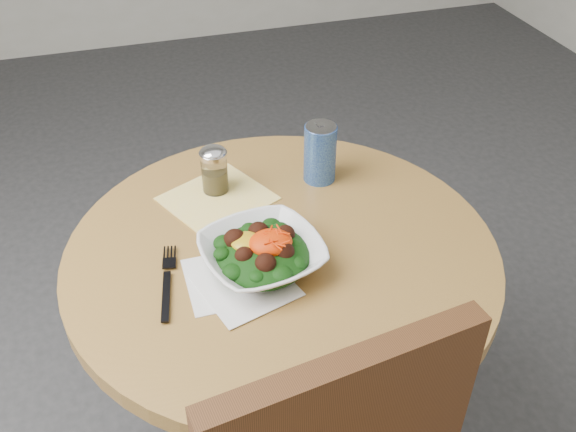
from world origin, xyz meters
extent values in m
cylinder|color=black|center=(0.00, 0.00, 0.35)|extent=(0.10, 0.10, 0.71)
cylinder|color=#A67F3C|center=(0.00, 0.00, 0.73)|extent=(0.90, 0.90, 0.04)
cube|color=yellow|center=(-0.09, 0.20, 0.75)|extent=(0.28, 0.27, 0.00)
cube|color=silver|center=(-0.13, -0.06, 0.75)|extent=(0.17, 0.17, 0.00)
cube|color=silver|center=(-0.10, -0.09, 0.75)|extent=(0.20, 0.20, 0.00)
imported|color=white|center=(-0.05, -0.05, 0.78)|extent=(0.28, 0.28, 0.06)
ellipsoid|color=black|center=(-0.05, -0.05, 0.78)|extent=(0.19, 0.19, 0.07)
ellipsoid|color=gold|center=(-0.08, -0.03, 0.81)|extent=(0.06, 0.06, 0.02)
ellipsoid|color=#FB4205|center=(-0.04, -0.05, 0.81)|extent=(0.09, 0.07, 0.04)
cube|color=black|center=(-0.25, -0.08, 0.76)|extent=(0.04, 0.13, 0.00)
cube|color=black|center=(-0.23, 0.03, 0.76)|extent=(0.04, 0.08, 0.00)
cylinder|color=silver|center=(-0.09, 0.24, 0.80)|extent=(0.06, 0.06, 0.09)
cylinder|color=olive|center=(-0.09, 0.24, 0.78)|extent=(0.05, 0.05, 0.05)
cylinder|color=white|center=(-0.09, 0.24, 0.85)|extent=(0.06, 0.06, 0.01)
ellipsoid|color=white|center=(-0.09, 0.24, 0.85)|extent=(0.06, 0.06, 0.03)
cylinder|color=navy|center=(0.16, 0.22, 0.82)|extent=(0.08, 0.08, 0.14)
cylinder|color=#B7B6BE|center=(0.16, 0.22, 0.89)|extent=(0.07, 0.07, 0.00)
cube|color=#B7B6BE|center=(0.16, 0.22, 0.89)|extent=(0.02, 0.02, 0.00)
camera|label=1|loc=(-0.29, -0.97, 1.62)|focal=40.00mm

